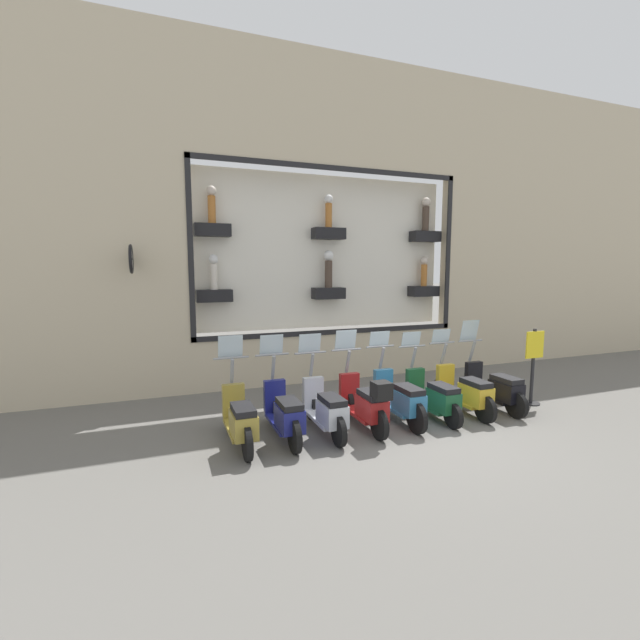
# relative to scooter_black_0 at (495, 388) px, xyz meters

# --- Properties ---
(ground_plane) EXTENTS (120.00, 120.00, 0.00)m
(ground_plane) POSITION_rel_scooter_black_0_xyz_m (-0.23, 2.17, -0.44)
(ground_plane) COLOR #66635E
(building_facade) EXTENTS (1.21, 36.00, 7.77)m
(building_facade) POSITION_rel_scooter_black_0_xyz_m (3.37, 2.17, 3.51)
(building_facade) COLOR beige
(building_facade) RESTS_ON ground_plane
(scooter_black_0) EXTENTS (1.80, 0.61, 1.70)m
(scooter_black_0) POSITION_rel_scooter_black_0_xyz_m (0.00, 0.00, 0.00)
(scooter_black_0) COLOR black
(scooter_black_0) RESTS_ON ground_plane
(scooter_yellow_1) EXTENTS (1.80, 0.60, 1.54)m
(scooter_yellow_1) POSITION_rel_scooter_black_0_xyz_m (-0.00, 0.72, -0.01)
(scooter_yellow_1) COLOR black
(scooter_yellow_1) RESTS_ON ground_plane
(scooter_green_2) EXTENTS (1.79, 0.60, 1.53)m
(scooter_green_2) POSITION_rel_scooter_black_0_xyz_m (-0.01, 1.44, -0.02)
(scooter_green_2) COLOR black
(scooter_green_2) RESTS_ON ground_plane
(scooter_teal_3) EXTENTS (1.81, 0.61, 1.57)m
(scooter_teal_3) POSITION_rel_scooter_black_0_xyz_m (-0.00, 2.17, 0.01)
(scooter_teal_3) COLOR black
(scooter_teal_3) RESTS_ON ground_plane
(scooter_red_4) EXTENTS (1.80, 0.60, 1.64)m
(scooter_red_4) POSITION_rel_scooter_black_0_xyz_m (-0.06, 2.89, 0.04)
(scooter_red_4) COLOR black
(scooter_red_4) RESTS_ON ground_plane
(scooter_silver_5) EXTENTS (1.80, 0.60, 1.60)m
(scooter_silver_5) POSITION_rel_scooter_black_0_xyz_m (-0.00, 3.61, -0.01)
(scooter_silver_5) COLOR black
(scooter_silver_5) RESTS_ON ground_plane
(scooter_navy_6) EXTENTS (1.81, 0.61, 1.63)m
(scooter_navy_6) POSITION_rel_scooter_black_0_xyz_m (-0.00, 4.33, 0.00)
(scooter_navy_6) COLOR black
(scooter_navy_6) RESTS_ON ground_plane
(scooter_olive_7) EXTENTS (1.80, 0.61, 1.66)m
(scooter_olive_7) POSITION_rel_scooter_black_0_xyz_m (-0.00, 5.06, 0.00)
(scooter_olive_7) COLOR black
(scooter_olive_7) RESTS_ON ground_plane
(shop_sign_post) EXTENTS (0.36, 0.45, 1.57)m
(shop_sign_post) POSITION_rel_scooter_black_0_xyz_m (0.00, -0.96, 0.40)
(shop_sign_post) COLOR #232326
(shop_sign_post) RESTS_ON ground_plane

